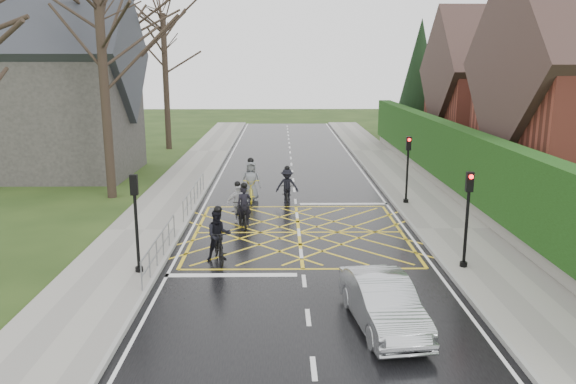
{
  "coord_description": "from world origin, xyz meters",
  "views": [
    {
      "loc": [
        -0.7,
        -20.95,
        6.46
      ],
      "look_at": [
        -0.4,
        1.41,
        1.3
      ],
      "focal_mm": 35.0,
      "sensor_mm": 36.0,
      "label": 1
    }
  ],
  "objects_px": {
    "cyclist_back": "(219,240)",
    "cyclist_mid": "(287,189)",
    "cyclist_lead": "(251,186)",
    "cyclist_rear": "(244,212)",
    "car": "(383,303)",
    "cyclist_front": "(238,207)"
  },
  "relations": [
    {
      "from": "cyclist_back",
      "to": "cyclist_mid",
      "type": "xyz_separation_m",
      "value": [
        2.37,
        7.9,
        -0.06
      ]
    },
    {
      "from": "cyclist_back",
      "to": "car",
      "type": "height_order",
      "value": "cyclist_back"
    },
    {
      "from": "cyclist_lead",
      "to": "cyclist_rear",
      "type": "bearing_deg",
      "value": -95.52
    },
    {
      "from": "cyclist_back",
      "to": "cyclist_front",
      "type": "xyz_separation_m",
      "value": [
        0.3,
        4.61,
        -0.07
      ]
    },
    {
      "from": "cyclist_front",
      "to": "car",
      "type": "relative_size",
      "value": 0.46
    },
    {
      "from": "cyclist_front",
      "to": "cyclist_lead",
      "type": "bearing_deg",
      "value": 72.07
    },
    {
      "from": "cyclist_mid",
      "to": "car",
      "type": "xyz_separation_m",
      "value": [
        2.24,
        -12.78,
        -0.01
      ]
    },
    {
      "from": "cyclist_back",
      "to": "cyclist_front",
      "type": "bearing_deg",
      "value": 71.52
    },
    {
      "from": "cyclist_lead",
      "to": "car",
      "type": "bearing_deg",
      "value": -78.18
    },
    {
      "from": "cyclist_front",
      "to": "cyclist_lead",
      "type": "height_order",
      "value": "cyclist_lead"
    },
    {
      "from": "cyclist_mid",
      "to": "cyclist_front",
      "type": "distance_m",
      "value": 3.89
    },
    {
      "from": "cyclist_rear",
      "to": "cyclist_back",
      "type": "height_order",
      "value": "cyclist_back"
    },
    {
      "from": "cyclist_rear",
      "to": "cyclist_back",
      "type": "distance_m",
      "value": 4.1
    },
    {
      "from": "cyclist_front",
      "to": "car",
      "type": "xyz_separation_m",
      "value": [
        4.32,
        -9.49,
        0.0
      ]
    },
    {
      "from": "cyclist_rear",
      "to": "cyclist_lead",
      "type": "height_order",
      "value": "cyclist_lead"
    },
    {
      "from": "car",
      "to": "cyclist_back",
      "type": "bearing_deg",
      "value": 125.69
    },
    {
      "from": "cyclist_back",
      "to": "cyclist_lead",
      "type": "relative_size",
      "value": 0.88
    },
    {
      "from": "cyclist_mid",
      "to": "cyclist_lead",
      "type": "height_order",
      "value": "cyclist_lead"
    },
    {
      "from": "cyclist_mid",
      "to": "cyclist_lead",
      "type": "distance_m",
      "value": 1.79
    },
    {
      "from": "cyclist_rear",
      "to": "cyclist_back",
      "type": "bearing_deg",
      "value": -106.95
    },
    {
      "from": "cyclist_lead",
      "to": "car",
      "type": "height_order",
      "value": "cyclist_lead"
    },
    {
      "from": "cyclist_rear",
      "to": "cyclist_front",
      "type": "height_order",
      "value": "cyclist_rear"
    }
  ]
}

